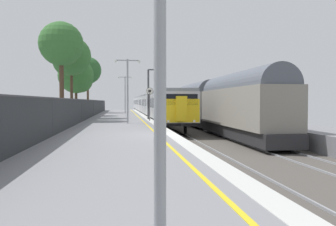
% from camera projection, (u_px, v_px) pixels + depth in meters
% --- Properties ---
extents(ground, '(17.40, 110.00, 1.21)m').
position_uv_depth(ground, '(215.00, 146.00, 17.44)').
color(ground, gray).
extents(commuter_train_at_platform, '(2.83, 60.22, 3.81)m').
position_uv_depth(commuter_train_at_platform, '(149.00, 104.00, 53.75)').
color(commuter_train_at_platform, '#B7B7BC').
rests_on(commuter_train_at_platform, ground).
extents(freight_train_adjacent_track, '(2.60, 27.67, 4.68)m').
position_uv_depth(freight_train_adjacent_track, '(214.00, 103.00, 30.52)').
color(freight_train_adjacent_track, '#232326').
rests_on(freight_train_adjacent_track, ground).
extents(signal_gantry, '(1.10, 0.24, 4.74)m').
position_uv_depth(signal_gantry, '(151.00, 88.00, 31.88)').
color(signal_gantry, '#47474C').
rests_on(signal_gantry, ground).
extents(speed_limit_sign, '(0.59, 0.08, 2.88)m').
position_uv_depth(speed_limit_sign, '(150.00, 100.00, 29.08)').
color(speed_limit_sign, '#59595B').
rests_on(speed_limit_sign, ground).
extents(platform_lamp_mid, '(2.00, 0.20, 4.94)m').
position_uv_depth(platform_lamp_mid, '(128.00, 85.00, 26.02)').
color(platform_lamp_mid, '#93999E').
rests_on(platform_lamp_mid, ground).
extents(platform_lamp_far, '(2.00, 0.20, 5.28)m').
position_uv_depth(platform_lamp_far, '(125.00, 91.00, 48.33)').
color(platform_lamp_far, '#93999E').
rests_on(platform_lamp_far, ground).
extents(platform_back_fence, '(0.07, 99.00, 1.88)m').
position_uv_depth(platform_back_fence, '(52.00, 116.00, 16.30)').
color(platform_back_fence, '#282B2D').
rests_on(platform_back_fence, ground).
extents(background_tree_left, '(4.17, 4.19, 8.47)m').
position_uv_depth(background_tree_left, '(87.00, 72.00, 51.25)').
color(background_tree_left, '#473323').
rests_on(background_tree_left, ground).
extents(background_tree_centre, '(4.21, 4.21, 6.88)m').
position_uv_depth(background_tree_centre, '(77.00, 77.00, 40.28)').
color(background_tree_centre, '#473323').
rests_on(background_tree_centre, ground).
extents(background_tree_right, '(3.86, 3.86, 8.68)m').
position_uv_depth(background_tree_right, '(62.00, 46.00, 29.66)').
color(background_tree_right, '#473323').
rests_on(background_tree_right, ground).
extents(background_tree_back, '(3.99, 3.99, 8.31)m').
position_uv_depth(background_tree_back, '(70.00, 58.00, 34.51)').
color(background_tree_back, '#473323').
rests_on(background_tree_back, ground).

